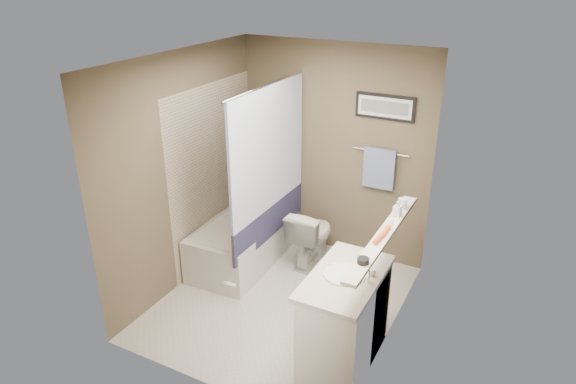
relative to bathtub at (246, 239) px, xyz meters
The scene contains 33 objects.
ground 0.97m from the bathtub, 36.53° to the right, with size 2.50×2.50×0.00m, color beige.
ceiling 2.33m from the bathtub, 36.53° to the right, with size 2.20×2.50×0.04m, color silver.
wall_back 1.39m from the bathtub, 41.96° to the left, with size 2.20×0.04×2.40m, color brown.
wall_front 2.16m from the bathtub, 67.22° to the right, with size 2.20×0.04×2.40m, color brown.
wall_left 1.15m from the bathtub, 120.71° to the right, with size 0.04×2.50×2.40m, color brown.
wall_right 2.14m from the bathtub, 16.89° to the right, with size 0.04×2.50×2.40m, color brown.
tile_surround 0.83m from the bathtub, behind, with size 0.02×1.55×2.00m, color #BBA88D.
curtain_rod 1.83m from the bathtub, ahead, with size 0.02×0.02×1.55m, color silver.
curtain_upper 1.20m from the bathtub, ahead, with size 0.03×1.45×1.28m, color white.
curtain_lower 0.48m from the bathtub, ahead, with size 0.03×1.45×0.36m, color #28284B.
mirror 2.40m from the bathtub, 20.98° to the right, with size 0.02×1.60×1.00m, color silver.
shelf 2.10m from the bathtub, 21.57° to the right, with size 0.12×1.60×0.03m, color silver.
towel_bar 1.80m from the bathtub, 26.90° to the left, with size 0.02×0.02×0.60m, color silver.
towel 1.69m from the bathtub, 26.19° to the left, with size 0.34×0.05×0.44m, color #99B1DE.
art_frame 2.12m from the bathtub, 27.49° to the left, with size 0.62×0.03×0.26m, color black.
art_mat 2.11m from the bathtub, 27.00° to the left, with size 0.56×0.00×0.20m, color white.
art_image 2.11m from the bathtub, 26.90° to the left, with size 0.50×0.00×0.13m, color #595959.
door 2.34m from the bathtub, 54.13° to the right, with size 0.80×0.02×2.00m, color silver.
door_handle 2.13m from the bathtub, 60.94° to the right, with size 0.02×0.02×0.10m, color silver.
bathtub is the anchor object (origin of this frame).
tub_rim 0.25m from the bathtub, behind, with size 0.56×1.36×0.02m, color white.
toilet 0.75m from the bathtub, 21.36° to the left, with size 0.38×0.66×0.67m, color silver.
vanity 1.91m from the bathtub, 32.70° to the right, with size 0.50×0.90×0.80m, color white.
countertop 1.98m from the bathtub, 32.86° to the right, with size 0.54×0.96×0.04m, color beige.
sink_basin 1.98m from the bathtub, 33.02° to the right, with size 0.34×0.34×0.01m, color white.
faucet_spout 2.15m from the bathtub, 29.98° to the right, with size 0.02×0.02×0.10m, color silver.
faucet_knob 2.10m from the bathtub, 27.51° to the right, with size 0.05×0.05×0.05m, color white.
candle_bowl_near 2.33m from the bathtub, 34.11° to the right, with size 0.09×0.09×0.04m, color black.
hair_brush_front 2.15m from the bathtub, 24.50° to the right, with size 0.04×0.04×0.22m, color #D6511E.
hair_brush_back 2.12m from the bathtub, 21.98° to the right, with size 0.04×0.04×0.22m, color orange.
pink_comb 2.06m from the bathtub, 16.82° to the right, with size 0.03×0.16×0.01m, color pink.
glass_jar 2.02m from the bathtub, ahead, with size 0.08×0.08×0.10m, color silver.
soap_bottle 2.05m from the bathtub, 11.20° to the right, with size 0.06×0.07×0.14m, color #999999.
Camera 1 is at (2.02, -3.75, 3.12)m, focal length 32.00 mm.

